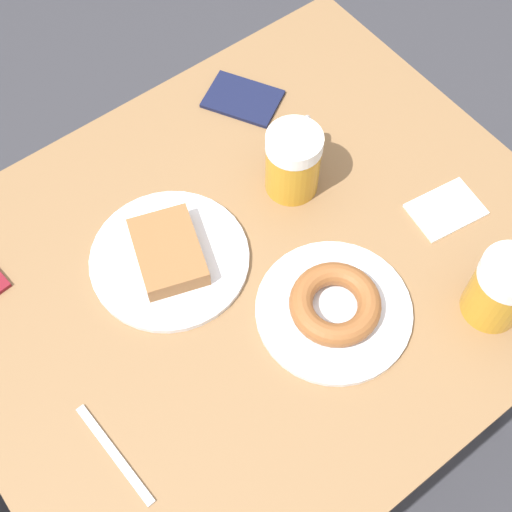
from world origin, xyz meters
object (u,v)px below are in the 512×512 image
(plate_with_donut, at_px, (334,307))
(plate_with_cake, at_px, (169,256))
(beer_mug_center, at_px, (294,161))
(fork, at_px, (115,454))
(passport_near_edge, at_px, (243,99))
(beer_mug_left, at_px, (503,288))
(napkin_folded, at_px, (446,209))

(plate_with_donut, bearing_deg, plate_with_cake, 33.17)
(beer_mug_center, bearing_deg, fork, 113.47)
(plate_with_cake, distance_m, passport_near_edge, 0.34)
(beer_mug_left, bearing_deg, plate_with_cake, 43.30)
(passport_near_edge, bearing_deg, beer_mug_left, -174.59)
(fork, bearing_deg, beer_mug_left, -105.29)
(plate_with_donut, relative_size, passport_near_edge, 1.50)
(beer_mug_center, height_order, napkin_folded, beer_mug_center)
(plate_with_cake, relative_size, napkin_folded, 2.00)
(beer_mug_left, relative_size, napkin_folded, 0.99)
(napkin_folded, relative_size, fork, 0.73)
(beer_mug_center, bearing_deg, plate_with_donut, 156.17)
(plate_with_donut, xyz_separation_m, napkin_folded, (0.03, -0.26, -0.01))
(beer_mug_left, relative_size, passport_near_edge, 0.79)
(passport_near_edge, bearing_deg, beer_mug_center, 167.37)
(plate_with_cake, xyz_separation_m, beer_mug_center, (-0.00, -0.24, 0.05))
(plate_with_cake, xyz_separation_m, napkin_folded, (-0.19, -0.40, -0.01))
(plate_with_cake, distance_m, beer_mug_center, 0.24)
(napkin_folded, bearing_deg, passport_near_edge, 17.41)
(plate_with_donut, height_order, passport_near_edge, plate_with_donut)
(plate_with_cake, xyz_separation_m, fork, (-0.20, 0.22, -0.01))
(beer_mug_center, relative_size, napkin_folded, 0.99)
(napkin_folded, height_order, fork, same)
(plate_with_cake, height_order, plate_with_donut, plate_with_donut)
(fork, bearing_deg, plate_with_donut, -92.64)
(plate_with_cake, relative_size, fork, 1.46)
(plate_with_cake, bearing_deg, passport_near_edge, -55.95)
(plate_with_donut, relative_size, beer_mug_left, 1.91)
(plate_with_cake, height_order, napkin_folded, plate_with_cake)
(plate_with_cake, xyz_separation_m, plate_with_donut, (-0.22, -0.14, 0.00))
(beer_mug_left, relative_size, beer_mug_center, 1.00)
(passport_near_edge, bearing_deg, plate_with_cake, 124.05)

